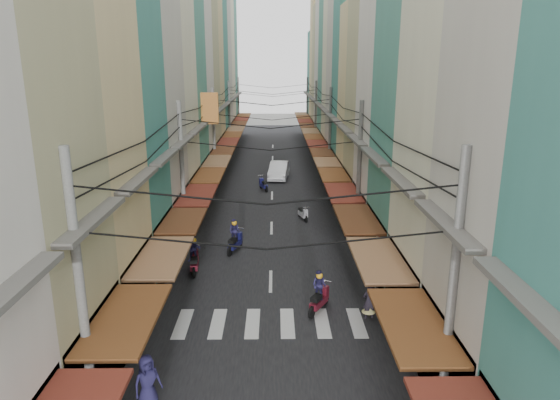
{
  "coord_description": "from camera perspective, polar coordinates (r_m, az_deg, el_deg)",
  "views": [
    {
      "loc": [
        0.2,
        -24.01,
        10.13
      ],
      "look_at": [
        0.5,
        2.87,
        2.72
      ],
      "focal_mm": 32.0,
      "sensor_mm": 36.0,
      "label": 1
    }
  ],
  "objects": [
    {
      "name": "pedestrians",
      "position": [
        28.23,
        -9.03,
        -3.57
      ],
      "size": [
        10.88,
        24.9,
        2.24
      ],
      "color": "black",
      "rests_on": "ground"
    },
    {
      "name": "utility_poles",
      "position": [
        39.18,
        -0.95,
        10.23
      ],
      "size": [
        10.2,
        66.13,
        8.2
      ],
      "color": "slate",
      "rests_on": "ground"
    },
    {
      "name": "moving_scooters",
      "position": [
        27.23,
        -3.17,
        -5.21
      ],
      "size": [
        6.39,
        22.53,
        1.89
      ],
      "color": "black",
      "rests_on": "ground"
    },
    {
      "name": "traffic_sign",
      "position": [
        22.74,
        11.07,
        -5.41
      ],
      "size": [
        0.1,
        0.65,
        2.95
      ],
      "color": "slate",
      "rests_on": "ground"
    },
    {
      "name": "market_umbrella",
      "position": [
        24.32,
        16.16,
        -4.01
      ],
      "size": [
        2.47,
        2.47,
        2.6
      ],
      "color": "#B2B2B7",
      "rests_on": "ground"
    },
    {
      "name": "ground",
      "position": [
        26.06,
        -1.05,
        -7.46
      ],
      "size": [
        160.0,
        160.0,
        0.0
      ],
      "primitive_type": "plane",
      "color": "slate",
      "rests_on": "ground"
    },
    {
      "name": "crosswalk",
      "position": [
        20.65,
        -1.15,
        -13.88
      ],
      "size": [
        7.55,
        2.4,
        0.01
      ],
      "color": "silver",
      "rests_on": "ground"
    },
    {
      "name": "building_row_left",
      "position": [
        41.38,
        -12.37,
        14.59
      ],
      "size": [
        7.8,
        67.67,
        23.7
      ],
      "color": "silver",
      "rests_on": "ground"
    },
    {
      "name": "road",
      "position": [
        45.16,
        -0.89,
        2.46
      ],
      "size": [
        10.0,
        80.0,
        0.02
      ],
      "primitive_type": "cube",
      "color": "black",
      "rests_on": "ground"
    },
    {
      "name": "sidewalk_left",
      "position": [
        45.65,
        -9.08,
        2.44
      ],
      "size": [
        3.0,
        80.0,
        0.06
      ],
      "primitive_type": "cube",
      "color": "gray",
      "rests_on": "ground"
    },
    {
      "name": "sidewalk_right",
      "position": [
        45.59,
        7.32,
        2.49
      ],
      "size": [
        3.0,
        80.0,
        0.06
      ],
      "primitive_type": "cube",
      "color": "gray",
      "rests_on": "ground"
    },
    {
      "name": "white_car",
      "position": [
        45.28,
        -0.14,
        2.49
      ],
      "size": [
        5.48,
        2.63,
        1.87
      ],
      "primitive_type": "imported",
      "rotation": [
        0.0,
        0.0,
        -0.11
      ],
      "color": "silver",
      "rests_on": "ground"
    },
    {
      "name": "building_row_right",
      "position": [
        41.19,
        10.47,
        14.17
      ],
      "size": [
        7.8,
        68.98,
        22.59
      ],
      "color": "teal",
      "rests_on": "ground"
    },
    {
      "name": "bicycle",
      "position": [
        24.44,
        17.05,
        -9.8
      ],
      "size": [
        1.87,
        1.01,
        1.22
      ],
      "primitive_type": "imported",
      "rotation": [
        0.0,
        0.0,
        1.36
      ],
      "color": "black",
      "rests_on": "ground"
    },
    {
      "name": "parked_scooters",
      "position": [
        21.76,
        10.06,
        -11.2
      ],
      "size": [
        13.14,
        13.94,
        0.99
      ],
      "color": "black",
      "rests_on": "ground"
    }
  ]
}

